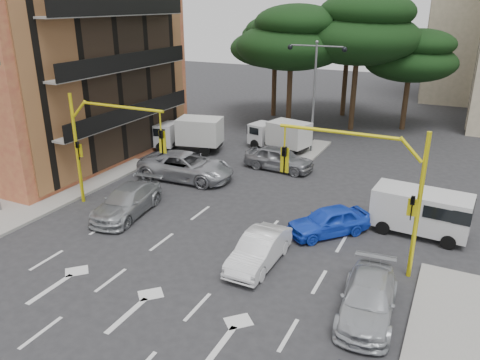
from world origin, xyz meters
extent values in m
plane|color=#28282B|center=(0.00, 0.00, 0.00)|extent=(120.00, 120.00, 0.00)
cube|color=gray|center=(0.00, 16.00, 0.07)|extent=(1.40, 6.00, 0.15)
cube|color=#A44233|center=(-18.00, 8.00, 6.50)|extent=(15.00, 16.00, 13.00)
cube|color=black|center=(-10.44, 8.00, 6.00)|extent=(0.12, 14.72, 11.20)
cube|color=black|center=(4.94, 44.00, 7.50)|extent=(0.12, 11.04, 14.20)
cylinder|color=#382616|center=(-4.00, 22.00, 2.48)|extent=(0.44, 0.44, 4.95)
ellipsoid|color=black|center=(-4.00, 22.00, 6.93)|extent=(9.15, 9.15, 3.87)
ellipsoid|color=black|center=(-3.40, 21.60, 8.80)|extent=(6.86, 6.86, 2.86)
ellipsoid|color=black|center=(-4.50, 22.30, 8.25)|extent=(6.07, 6.07, 2.64)
cylinder|color=#382616|center=(1.00, 24.00, 2.70)|extent=(0.44, 0.44, 5.40)
ellipsoid|color=black|center=(1.00, 24.00, 7.56)|extent=(9.98, 9.98, 4.22)
ellipsoid|color=black|center=(1.60, 23.60, 9.60)|extent=(7.49, 7.49, 3.12)
ellipsoid|color=black|center=(0.50, 24.30, 9.00)|extent=(6.62, 6.62, 2.88)
cylinder|color=#382616|center=(-7.00, 26.00, 2.25)|extent=(0.44, 0.44, 4.50)
ellipsoid|color=black|center=(-7.00, 26.00, 6.30)|extent=(8.32, 8.32, 3.52)
ellipsoid|color=black|center=(-6.40, 25.60, 8.00)|extent=(6.24, 6.24, 2.60)
ellipsoid|color=black|center=(-7.50, 26.30, 7.50)|extent=(5.52, 5.52, 2.40)
cylinder|color=#382616|center=(5.00, 26.00, 2.02)|extent=(0.44, 0.44, 4.05)
ellipsoid|color=black|center=(5.00, 26.00, 5.67)|extent=(7.49, 7.49, 3.17)
ellipsoid|color=black|center=(5.60, 25.60, 7.20)|extent=(5.62, 5.62, 2.34)
ellipsoid|color=black|center=(4.50, 26.30, 6.75)|extent=(4.97, 4.97, 2.16)
cylinder|color=#382616|center=(-1.00, 29.00, 2.48)|extent=(0.44, 0.44, 4.95)
ellipsoid|color=black|center=(-1.00, 29.00, 6.93)|extent=(9.15, 9.15, 3.87)
ellipsoid|color=black|center=(-0.40, 28.60, 8.80)|extent=(6.86, 6.86, 2.86)
ellipsoid|color=black|center=(-1.50, 29.30, 8.25)|extent=(6.07, 6.07, 2.64)
cylinder|color=yellow|center=(8.60, 2.00, 3.00)|extent=(0.18, 0.18, 6.00)
cylinder|color=yellow|center=(8.05, 2.00, 5.25)|extent=(0.95, 0.14, 0.95)
cylinder|color=yellow|center=(5.30, 2.00, 5.60)|extent=(4.80, 0.14, 0.14)
cylinder|color=yellow|center=(3.10, 2.00, 5.15)|extent=(0.08, 0.08, 0.90)
imported|color=black|center=(3.10, 2.00, 4.10)|extent=(0.20, 0.24, 1.20)
cube|color=yellow|center=(3.10, 2.08, 4.10)|extent=(0.36, 0.06, 1.10)
imported|color=black|center=(8.38, 1.85, 3.00)|extent=(0.16, 0.20, 1.00)
cube|color=yellow|center=(8.38, 1.95, 3.00)|extent=(0.35, 0.08, 0.70)
cylinder|color=yellow|center=(-8.60, 2.00, 3.00)|extent=(0.18, 0.18, 6.00)
cylinder|color=yellow|center=(-8.05, 2.00, 5.25)|extent=(0.95, 0.14, 0.95)
cylinder|color=yellow|center=(-5.30, 2.00, 5.60)|extent=(4.80, 0.14, 0.14)
cylinder|color=yellow|center=(-3.10, 2.00, 5.15)|extent=(0.08, 0.08, 0.90)
imported|color=black|center=(-3.10, 2.00, 4.10)|extent=(0.20, 0.24, 1.20)
cube|color=yellow|center=(-3.10, 2.08, 4.10)|extent=(0.36, 0.06, 1.10)
imported|color=black|center=(-8.38, 1.85, 3.00)|extent=(0.16, 0.20, 1.00)
cube|color=yellow|center=(-8.38, 1.95, 3.00)|extent=(0.35, 0.08, 0.70)
cylinder|color=slate|center=(0.00, 16.00, 3.90)|extent=(0.16, 0.16, 7.50)
cylinder|color=slate|center=(-0.90, 16.00, 7.55)|extent=(1.80, 0.10, 0.10)
sphere|color=black|center=(-1.90, 16.00, 7.40)|extent=(0.36, 0.36, 0.36)
cylinder|color=slate|center=(0.90, 16.00, 7.55)|extent=(1.80, 0.10, 0.10)
sphere|color=black|center=(1.90, 16.00, 7.40)|extent=(0.36, 0.36, 0.36)
sphere|color=slate|center=(0.00, 16.00, 7.80)|extent=(0.24, 0.24, 0.24)
imported|color=silver|center=(2.81, 0.19, 0.67)|extent=(1.48, 4.11, 1.35)
imported|color=blue|center=(4.65, 4.13, 0.68)|extent=(3.86, 4.02, 1.35)
imported|color=#9A9EA2|center=(-5.33, 1.76, 0.72)|extent=(2.61, 5.15, 1.43)
imported|color=#A0A2A8|center=(-5.33, 7.51, 0.83)|extent=(6.09, 3.08, 1.65)
imported|color=gray|center=(-0.80, 11.63, 0.78)|extent=(4.68, 2.14, 1.56)
imported|color=#AFB2B7|center=(7.60, -1.26, 0.66)|extent=(2.22, 4.66, 1.31)
camera|label=1|loc=(9.57, -15.58, 10.37)|focal=35.00mm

